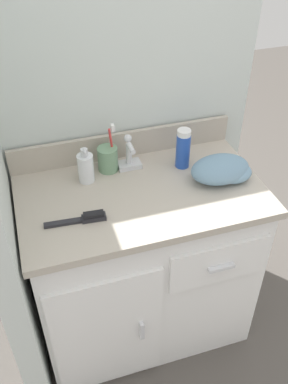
{
  "coord_description": "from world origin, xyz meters",
  "views": [
    {
      "loc": [
        -0.35,
        -1.15,
        1.76
      ],
      "look_at": [
        0.0,
        -0.03,
        0.82
      ],
      "focal_mm": 40.0,
      "sensor_mm": 36.0,
      "label": 1
    }
  ],
  "objects_px": {
    "hand_towel": "(223,170)",
    "toothbrush_cup": "(108,159)",
    "hairbrush": "(84,218)",
    "shaving_cream_can": "(183,149)",
    "soap_dispenser": "(86,167)"
  },
  "relations": [
    {
      "from": "toothbrush_cup",
      "to": "shaving_cream_can",
      "type": "bearing_deg",
      "value": -12.63
    },
    {
      "from": "toothbrush_cup",
      "to": "hairbrush",
      "type": "relative_size",
      "value": 0.91
    },
    {
      "from": "toothbrush_cup",
      "to": "hand_towel",
      "type": "height_order",
      "value": "toothbrush_cup"
    },
    {
      "from": "toothbrush_cup",
      "to": "shaving_cream_can",
      "type": "distance_m",
      "value": 0.29
    },
    {
      "from": "shaving_cream_can",
      "to": "hand_towel",
      "type": "relative_size",
      "value": 0.7
    },
    {
      "from": "soap_dispenser",
      "to": "hand_towel",
      "type": "relative_size",
      "value": 0.63
    },
    {
      "from": "hand_towel",
      "to": "toothbrush_cup",
      "type": "bearing_deg",
      "value": 153.74
    },
    {
      "from": "hand_towel",
      "to": "shaving_cream_can",
      "type": "bearing_deg",
      "value": 130.34
    },
    {
      "from": "shaving_cream_can",
      "to": "soap_dispenser",
      "type": "bearing_deg",
      "value": 177.14
    },
    {
      "from": "soap_dispenser",
      "to": "shaving_cream_can",
      "type": "bearing_deg",
      "value": -2.86
    },
    {
      "from": "hairbrush",
      "to": "hand_towel",
      "type": "height_order",
      "value": "hand_towel"
    },
    {
      "from": "shaving_cream_can",
      "to": "toothbrush_cup",
      "type": "bearing_deg",
      "value": 167.37
    },
    {
      "from": "hairbrush",
      "to": "hand_towel",
      "type": "bearing_deg",
      "value": 11.49
    },
    {
      "from": "toothbrush_cup",
      "to": "soap_dispenser",
      "type": "distance_m",
      "value": 0.1
    },
    {
      "from": "soap_dispenser",
      "to": "hand_towel",
      "type": "bearing_deg",
      "value": -17.05
    }
  ]
}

